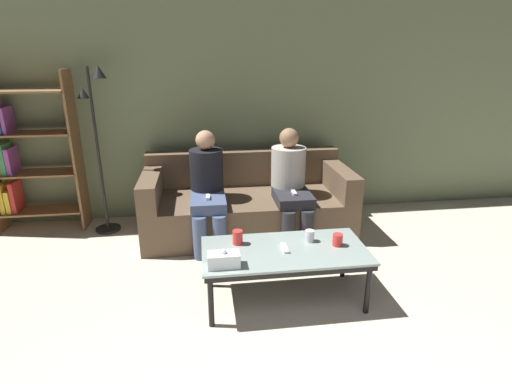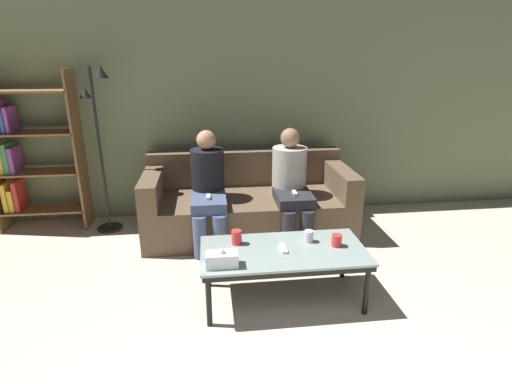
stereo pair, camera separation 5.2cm
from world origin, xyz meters
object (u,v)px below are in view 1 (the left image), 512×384
object	(u,v)px
cup_far_center	(238,237)
standing_lamp	(98,134)
seated_person_mid_left	(290,181)
cup_near_left	(310,236)
tissue_box	(224,260)
seated_person_left_end	(207,186)
game_remote	(285,248)
couch	(247,203)
cup_near_right	(338,240)
coffee_table	(285,254)
bookshelf	(21,155)

from	to	relation	value
cup_far_center	standing_lamp	bearing A→B (deg)	132.36
standing_lamp	cup_far_center	bearing A→B (deg)	-47.64
standing_lamp	seated_person_mid_left	world-z (taller)	standing_lamp
cup_near_left	tissue_box	size ratio (longest dim) A/B	0.41
standing_lamp	seated_person_left_end	size ratio (longest dim) A/B	1.54
tissue_box	game_remote	distance (m)	0.50
cup_far_center	standing_lamp	distance (m)	1.96
couch	tissue_box	xyz separation A→B (m)	(-0.34, -1.53, 0.18)
cup_near_right	game_remote	size ratio (longest dim) A/B	0.62
couch	standing_lamp	bearing A→B (deg)	172.78
cup_far_center	game_remote	xyz separation A→B (m)	(0.34, -0.14, -0.05)
coffee_table	cup_near_left	xyz separation A→B (m)	(0.22, 0.11, 0.09)
tissue_box	bookshelf	xyz separation A→B (m)	(-1.96, 1.86, 0.35)
game_remote	couch	bearing A→B (deg)	95.46
couch	tissue_box	world-z (taller)	couch
seated_person_left_end	tissue_box	bearing A→B (deg)	-86.57
couch	tissue_box	size ratio (longest dim) A/B	9.64
couch	cup_near_right	distance (m)	1.45
bookshelf	seated_person_left_end	distance (m)	1.97
coffee_table	cup_far_center	bearing A→B (deg)	157.89
coffee_table	tissue_box	world-z (taller)	tissue_box
couch	seated_person_mid_left	xyz separation A→B (m)	(0.42, -0.21, 0.30)
seated_person_left_end	cup_far_center	bearing A→B (deg)	-78.21
cup_near_right	couch	bearing A→B (deg)	111.95
couch	seated_person_left_end	bearing A→B (deg)	-151.63
game_remote	cup_near_left	bearing A→B (deg)	26.24
game_remote	seated_person_left_end	world-z (taller)	seated_person_left_end
cup_far_center	bookshelf	world-z (taller)	bookshelf
tissue_box	standing_lamp	size ratio (longest dim) A/B	0.13
cup_far_center	seated_person_mid_left	bearing A→B (deg)	57.67
cup_near_left	cup_near_right	world-z (taller)	cup_near_right
cup_far_center	tissue_box	distance (m)	0.35
coffee_table	cup_near_left	world-z (taller)	cup_near_left
cup_near_left	game_remote	bearing A→B (deg)	-153.76
couch	bookshelf	world-z (taller)	bookshelf
tissue_box	seated_person_mid_left	bearing A→B (deg)	60.25
cup_far_center	seated_person_mid_left	world-z (taller)	seated_person_mid_left
cup_near_left	seated_person_mid_left	bearing A→B (deg)	86.11
cup_near_left	bookshelf	world-z (taller)	bookshelf
cup_near_left	game_remote	size ratio (longest dim) A/B	0.61
game_remote	bookshelf	xyz separation A→B (m)	(-2.42, 1.67, 0.39)
cup_far_center	seated_person_mid_left	size ratio (longest dim) A/B	0.10
coffee_table	bookshelf	distance (m)	2.97
couch	bookshelf	xyz separation A→B (m)	(-2.29, 0.33, 0.53)
tissue_box	seated_person_mid_left	distance (m)	1.52
coffee_table	game_remote	bearing A→B (deg)	0.00
seated_person_left_end	bookshelf	bearing A→B (deg)	163.59
couch	tissue_box	distance (m)	1.58
coffee_table	tissue_box	distance (m)	0.51
couch	seated_person_mid_left	size ratio (longest dim) A/B	1.91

